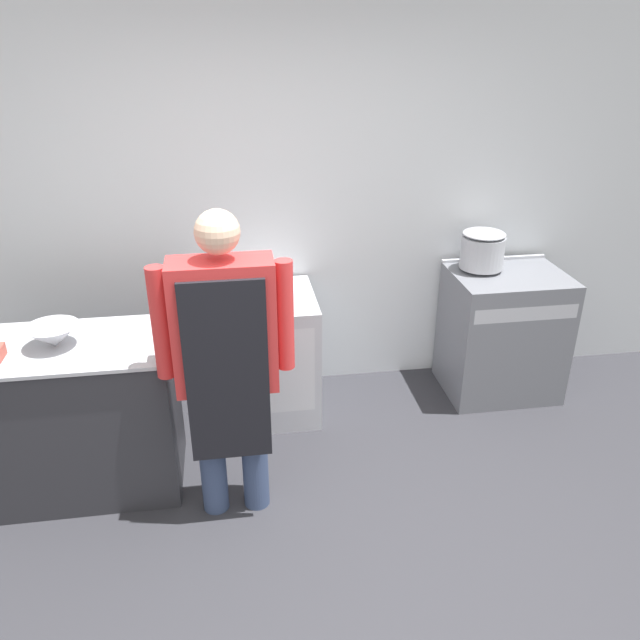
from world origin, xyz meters
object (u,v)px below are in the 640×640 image
object	(u,v)px
stove	(502,333)
fridge_unit	(269,354)
stock_pot	(483,249)
person_cook	(226,353)
mixing_bowl	(53,336)

from	to	relation	value
stove	fridge_unit	size ratio (longest dim) A/B	1.09
stove	stock_pot	world-z (taller)	stock_pot
person_cook	stock_pot	distance (m)	2.05
mixing_bowl	fridge_unit	bearing A→B (deg)	29.00
stove	person_cook	bearing A→B (deg)	-153.24
fridge_unit	stock_pot	world-z (taller)	stock_pot
stove	fridge_unit	world-z (taller)	stove
person_cook	mixing_bowl	distance (m)	0.94
stove	stock_pot	distance (m)	0.63
fridge_unit	person_cook	xyz separation A→B (m)	(-0.27, -0.96, 0.54)
person_cook	mixing_bowl	size ratio (longest dim) A/B	6.16
stove	mixing_bowl	bearing A→B (deg)	-167.04
stove	stock_pot	xyz separation A→B (m)	(-0.17, 0.11, 0.60)
fridge_unit	mixing_bowl	xyz separation A→B (m)	(-1.15, -0.64, 0.54)
person_cook	stock_pot	size ratio (longest dim) A/B	5.73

